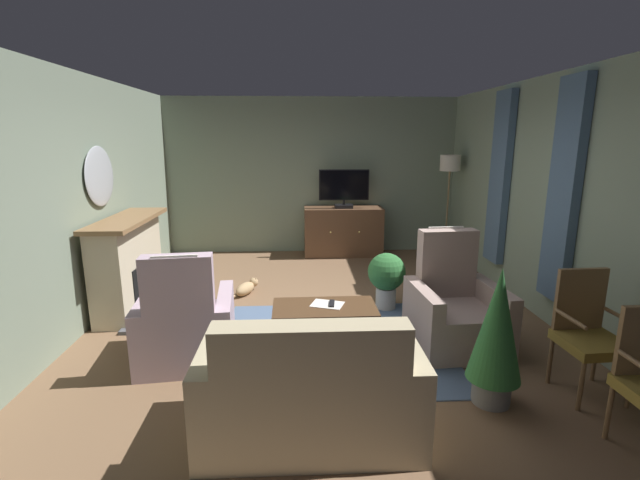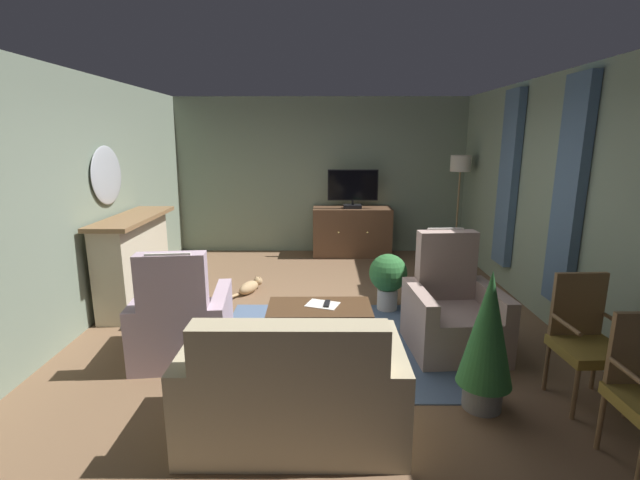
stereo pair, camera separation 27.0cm
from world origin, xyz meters
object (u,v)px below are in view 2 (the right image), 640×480
armchair_by_fireplace (182,324)px  cat (250,287)px  coffee_table (319,312)px  armchair_angled_to_table (452,315)px  potted_plant_small_fern_corner (487,336)px  television (353,188)px  side_chair_mid_row (585,337)px  tv_cabinet (352,233)px  folded_newspaper (323,304)px  sofa_floral (293,393)px  potted_plant_tall_palm_by_window (388,277)px  tv_remote (327,304)px  floor_lamp (460,177)px  wall_mirror_oval (107,175)px  fireplace (136,263)px

armchair_by_fireplace → cat: armchair_by_fireplace is taller
coffee_table → armchair_angled_to_table: 1.32m
potted_plant_small_fern_corner → television: bearing=99.0°
armchair_by_fireplace → side_chair_mid_row: size_ratio=1.10×
tv_cabinet → armchair_angled_to_table: (0.76, -3.60, -0.05)m
television → armchair_by_fireplace: size_ratio=0.77×
tv_cabinet → folded_newspaper: (-0.52, -3.65, 0.07)m
sofa_floral → potted_plant_small_fern_corner: potted_plant_small_fern_corner is taller
potted_plant_tall_palm_by_window → cat: 1.90m
tv_remote → tv_cabinet: bearing=-0.9°
coffee_table → side_chair_mid_row: size_ratio=0.99×
coffee_table → floor_lamp: bearing=55.6°
wall_mirror_oval → sofa_floral: 3.69m
television → tv_remote: (-0.48, -3.60, -0.73)m
wall_mirror_oval → potted_plant_small_fern_corner: 4.50m
cat → television: bearing=52.3°
coffee_table → folded_newspaper: bearing=55.5°
television → cat: television is taller
tv_cabinet → folded_newspaper: 3.68m
armchair_by_fireplace → fireplace: bearing=125.5°
television → sofa_floral: bearing=-98.4°
tv_cabinet → folded_newspaper: size_ratio=4.56×
sofa_floral → television: bearing=81.6°
folded_newspaper → potted_plant_small_fern_corner: potted_plant_small_fern_corner is taller
armchair_by_fireplace → side_chair_mid_row: 3.46m
tv_cabinet → armchair_angled_to_table: armchair_angled_to_table is taller
fireplace → potted_plant_tall_palm_by_window: (3.10, -0.17, -0.11)m
tv_cabinet → potted_plant_tall_palm_by_window: tv_cabinet is taller
wall_mirror_oval → armchair_by_fireplace: 2.25m
fireplace → folded_newspaper: bearing=-27.9°
tv_cabinet → sofa_floral: 5.01m
coffee_table → tv_remote: (0.07, 0.04, 0.07)m
potted_plant_small_fern_corner → floor_lamp: bearing=76.6°
sofa_floral → potted_plant_small_fern_corner: size_ratio=1.36×
floor_lamp → wall_mirror_oval: bearing=-156.7°
tv_cabinet → side_chair_mid_row: side_chair_mid_row is taller
folded_newspaper → sofa_floral: sofa_floral is taller
tv_remote → potted_plant_small_fern_corner: potted_plant_small_fern_corner is taller
side_chair_mid_row → armchair_by_fireplace: bearing=168.6°
coffee_table → potted_plant_tall_palm_by_window: bearing=53.2°
tv_remote → side_chair_mid_row: bearing=-105.8°
tv_cabinet → tv_remote: tv_cabinet is taller
sofa_floral → side_chair_mid_row: side_chair_mid_row is taller
tv_cabinet → potted_plant_small_fern_corner: size_ratio=1.23×
coffee_table → cat: 1.97m
television → armchair_angled_to_table: television is taller
tv_remote → floor_lamp: 4.08m
wall_mirror_oval → potted_plant_tall_palm_by_window: (3.35, -0.17, -1.20)m
fireplace → cat: bearing=17.9°
tv_cabinet → cat: tv_cabinet is taller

